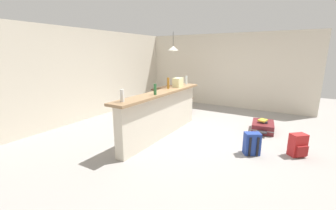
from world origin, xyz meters
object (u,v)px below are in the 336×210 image
object	(u,v)px
bottle_white	(122,96)
book_stack	(263,121)
bottle_amber	(168,83)
dining_chair_near_partition	(183,96)
pendant_lamp	(173,48)
bottle_green	(155,89)
grocery_bag	(178,82)
suitcase_flat_maroon	(263,127)
backpack_red	(298,145)
dining_table	(170,91)
backpack_blue	(252,144)
bottle_clear	(186,80)

from	to	relation	value
bottle_white	book_stack	size ratio (longest dim) A/B	0.78
bottle_amber	dining_chair_near_partition	size ratio (longest dim) A/B	0.28
pendant_lamp	dining_chair_near_partition	bearing A→B (deg)	-102.95
bottle_green	grocery_bag	distance (m)	1.18
bottle_green	suitcase_flat_maroon	bearing A→B (deg)	-44.06
bottle_green	pendant_lamp	distance (m)	2.93
grocery_bag	suitcase_flat_maroon	bearing A→B (deg)	-69.53
bottle_white	suitcase_flat_maroon	bearing A→B (deg)	-35.51
book_stack	backpack_red	bearing A→B (deg)	-145.37
bottle_green	backpack_red	bearing A→B (deg)	-72.45
dining_table	suitcase_flat_maroon	xyz separation A→B (m)	(-0.63, -2.96, -0.54)
backpack_red	bottle_green	bearing A→B (deg)	107.55
bottle_white	dining_chair_near_partition	bearing A→B (deg)	8.88
suitcase_flat_maroon	backpack_blue	xyz separation A→B (m)	(-1.44, -0.01, 0.09)
bottle_clear	bottle_green	bearing A→B (deg)	-175.56
suitcase_flat_maroon	backpack_red	xyz separation A→B (m)	(-1.08, -0.75, 0.09)
bottle_white	bottle_green	xyz separation A→B (m)	(0.84, -0.12, 0.00)
bottle_amber	backpack_red	xyz separation A→B (m)	(0.01, -2.77, -0.96)
bottle_amber	backpack_red	bearing A→B (deg)	-89.78
bottle_white	dining_chair_near_partition	world-z (taller)	bottle_white
dining_chair_near_partition	backpack_red	size ratio (longest dim) A/B	2.21
bottle_green	dining_chair_near_partition	xyz separation A→B (m)	(2.50, 0.64, -0.62)
bottle_green	grocery_bag	bearing A→B (deg)	5.46
bottle_white	grocery_bag	bearing A→B (deg)	-0.08
bottle_white	backpack_red	bearing A→B (deg)	-58.50
bottle_amber	suitcase_flat_maroon	bearing A→B (deg)	-61.51
book_stack	bottle_clear	bearing A→B (deg)	96.52
bottle_green	backpack_blue	bearing A→B (deg)	-76.01
bottle_amber	bottle_clear	bearing A→B (deg)	-2.99
bottle_amber	pendant_lamp	xyz separation A→B (m)	(1.79, 0.89, 0.84)
bottle_green	suitcase_flat_maroon	distance (m)	2.84
pendant_lamp	backpack_red	world-z (taller)	pendant_lamp
backpack_red	bottle_amber	bearing A→B (deg)	90.22
dining_chair_near_partition	bottle_white	bearing A→B (deg)	-171.12
bottle_green	bottle_clear	xyz separation A→B (m)	(1.68, 0.13, 0.00)
grocery_bag	dining_chair_near_partition	bearing A→B (deg)	21.62
bottle_green	book_stack	bearing A→B (deg)	-44.02
backpack_red	pendant_lamp	bearing A→B (deg)	64.09
backpack_blue	suitcase_flat_maroon	bearing A→B (deg)	0.25
suitcase_flat_maroon	backpack_blue	size ratio (longest dim) A/B	2.05
bottle_clear	backpack_blue	bearing A→B (deg)	-121.63
bottle_amber	book_stack	xyz separation A→B (m)	(1.10, -2.02, -0.90)
bottle_white	backpack_blue	size ratio (longest dim) A/B	0.52
bottle_amber	backpack_blue	size ratio (longest dim) A/B	0.62
dining_table	pendant_lamp	bearing A→B (deg)	-39.78
grocery_bag	suitcase_flat_maroon	world-z (taller)	grocery_bag
bottle_green	backpack_red	size ratio (longest dim) A/B	0.53
dining_table	backpack_red	distance (m)	4.11
bottle_amber	dining_chair_near_partition	bearing A→B (deg)	15.25
bottle_clear	grocery_bag	world-z (taller)	bottle_clear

